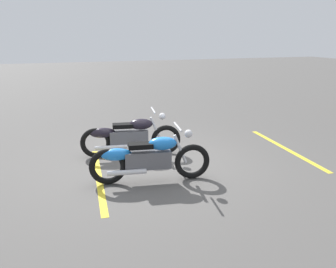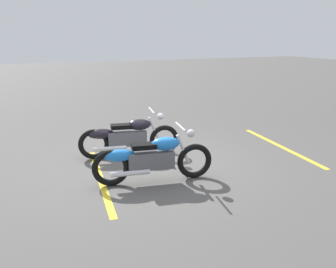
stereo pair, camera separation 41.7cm
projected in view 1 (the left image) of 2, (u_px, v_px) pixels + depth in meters
ground_plane at (154, 165)px, 7.30m from camera, size 60.00×60.00×0.00m
motorcycle_bright_foreground at (148, 158)px, 6.39m from camera, size 2.22×0.65×1.04m
motorcycle_dark_foreground at (129, 136)px, 7.77m from camera, size 2.22×0.66×1.04m
parking_stripe_near at (99, 177)px, 6.70m from camera, size 0.41×3.20×0.01m
parking_stripe_mid at (286, 149)px, 8.37m from camera, size 0.41×3.20×0.01m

